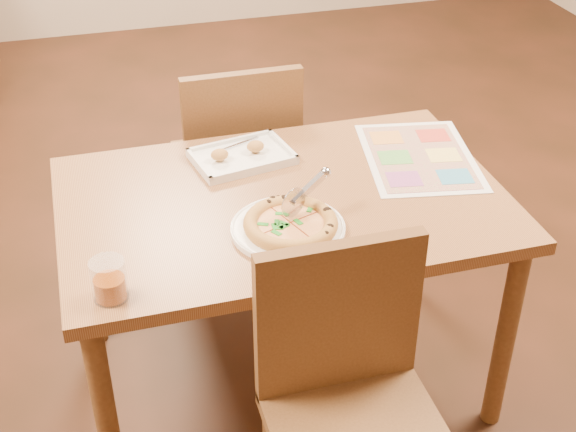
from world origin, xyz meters
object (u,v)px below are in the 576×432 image
object	(u,v)px
pizza_cutter	(304,193)
glass_tumbler	(109,282)
pizza	(291,224)
appetizer_tray	(241,157)
plate	(288,229)
dining_table	(283,221)
chair_far	(239,149)
chair_near	(349,376)
menu	(419,157)

from	to	relation	value
pizza_cutter	glass_tumbler	xyz separation A→B (m)	(-0.55, -0.20, -0.05)
pizza	appetizer_tray	xyz separation A→B (m)	(-0.04, 0.43, -0.02)
pizza	appetizer_tray	distance (m)	0.43
plate	appetizer_tray	world-z (taller)	appetizer_tray
dining_table	glass_tumbler	bearing A→B (deg)	-147.73
plate	appetizer_tray	distance (m)	0.42
chair_far	pizza	size ratio (longest dim) A/B	1.81
chair_near	dining_table	bearing A→B (deg)	90.00
chair_far	menu	xyz separation A→B (m)	(0.48, -0.49, 0.16)
dining_table	chair_far	bearing A→B (deg)	90.00
pizza_cutter	glass_tumbler	world-z (taller)	pizza_cutter
appetizer_tray	menu	size ratio (longest dim) A/B	0.71
menu	pizza_cutter	bearing A→B (deg)	-151.58
menu	chair_far	bearing A→B (deg)	134.42
chair_near	pizza_cutter	bearing A→B (deg)	87.18
plate	pizza	size ratio (longest dim) A/B	1.21
chair_far	pizza	xyz separation A→B (m)	(-0.03, -0.79, 0.18)
chair_near	pizza	distance (m)	0.46
dining_table	glass_tumbler	world-z (taller)	glass_tumbler
chair_near	pizza	size ratio (longest dim) A/B	1.81
chair_far	appetizer_tray	world-z (taller)	chair_far
pizza_cutter	appetizer_tray	bearing A→B (deg)	75.07
pizza_cutter	menu	size ratio (longest dim) A/B	0.33
plate	pizza_cutter	bearing A→B (deg)	33.44
dining_table	pizza_cutter	world-z (taller)	pizza_cutter
chair_far	appetizer_tray	distance (m)	0.40
chair_near	pizza_cutter	distance (m)	0.53
chair_far	pizza_cutter	size ratio (longest dim) A/B	3.00
chair_far	dining_table	bearing A→B (deg)	90.00
dining_table	pizza	distance (m)	0.22
chair_near	glass_tumbler	xyz separation A→B (m)	(-0.53, 0.27, 0.20)
pizza_cutter	appetizer_tray	world-z (taller)	pizza_cutter
chair_far	glass_tumbler	xyz separation A→B (m)	(-0.53, -0.93, 0.20)
menu	pizza	bearing A→B (deg)	-149.99
appetizer_tray	menu	world-z (taller)	appetizer_tray
pizza	glass_tumbler	world-z (taller)	glass_tumbler
chair_near	pizza	world-z (taller)	chair_near
dining_table	appetizer_tray	xyz separation A→B (m)	(-0.07, 0.25, 0.10)
chair_far	menu	bearing A→B (deg)	134.42
pizza_cutter	dining_table	bearing A→B (deg)	71.34
plate	dining_table	bearing A→B (deg)	79.16
menu	plate	bearing A→B (deg)	-151.01
chair_near	chair_far	xyz separation A→B (m)	(-0.00, 1.20, 0.00)
pizza_cutter	appetizer_tray	xyz separation A→B (m)	(-0.09, 0.38, -0.08)
chair_far	pizza	world-z (taller)	chair_far
chair_far	plate	size ratio (longest dim) A/B	1.49
pizza	menu	bearing A→B (deg)	30.01
chair_near	glass_tumbler	world-z (taller)	chair_near
plate	glass_tumbler	xyz separation A→B (m)	(-0.49, -0.16, 0.04)
chair_near	pizza_cutter	size ratio (longest dim) A/B	3.00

